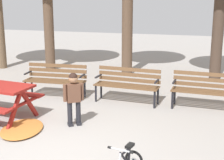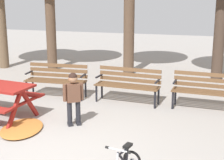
# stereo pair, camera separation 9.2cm
# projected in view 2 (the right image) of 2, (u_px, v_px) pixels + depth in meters

# --- Properties ---
(ground) EXTENTS (36.00, 36.00, 0.00)m
(ground) POSITION_uv_depth(u_px,v_px,m) (48.00, 155.00, 5.72)
(ground) COLOR gray
(park_bench_far_left) EXTENTS (1.62, 0.54, 0.85)m
(park_bench_far_left) POSITION_uv_depth(u_px,v_px,m) (57.00, 77.00, 8.88)
(park_bench_far_left) COLOR brown
(park_bench_far_left) RESTS_ON ground
(park_bench_left) EXTENTS (1.63, 0.57, 0.85)m
(park_bench_left) POSITION_uv_depth(u_px,v_px,m) (128.00, 82.00, 8.40)
(park_bench_left) COLOR brown
(park_bench_left) RESTS_ON ground
(park_bench_right) EXTENTS (1.62, 0.54, 0.85)m
(park_bench_right) POSITION_uv_depth(u_px,v_px,m) (208.00, 88.00, 7.87)
(park_bench_right) COLOR brown
(park_bench_right) RESTS_ON ground
(child_standing) EXTENTS (0.36, 0.28, 1.11)m
(child_standing) POSITION_uv_depth(u_px,v_px,m) (73.00, 95.00, 6.87)
(child_standing) COLOR black
(child_standing) RESTS_ON ground
(leaf_pile) EXTENTS (1.02, 1.28, 0.07)m
(leaf_pile) POSITION_uv_depth(u_px,v_px,m) (22.00, 128.00, 6.76)
(leaf_pile) COLOR #B26B2D
(leaf_pile) RESTS_ON ground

